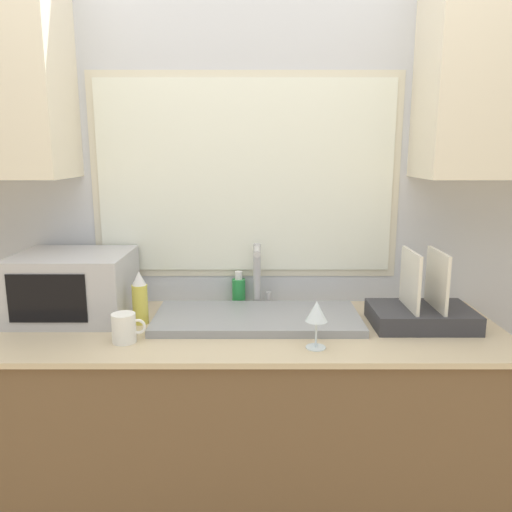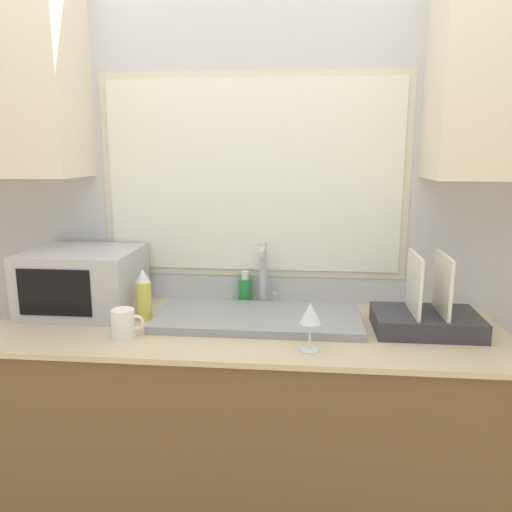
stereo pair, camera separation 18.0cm
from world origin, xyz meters
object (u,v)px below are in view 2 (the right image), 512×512
at_px(faucet, 264,271).
at_px(soap_bottle, 245,290).
at_px(spray_bottle, 144,295).
at_px(mug_near_sink, 124,323).
at_px(wine_glass, 310,315).
at_px(dish_rack, 426,317).
at_px(microwave, 84,281).

xyz_separation_m(faucet, soap_bottle, (-0.08, 0.04, -0.10)).
bearing_deg(spray_bottle, mug_near_sink, -93.24).
distance_m(faucet, soap_bottle, 0.14).
distance_m(faucet, mug_near_sink, 0.63).
relative_size(mug_near_sink, wine_glass, 0.72).
bearing_deg(dish_rack, microwave, 175.47).
relative_size(spray_bottle, soap_bottle, 1.43).
bearing_deg(mug_near_sink, spray_bottle, 86.76).
height_order(microwave, mug_near_sink, microwave).
height_order(faucet, mug_near_sink, faucet).
bearing_deg(soap_bottle, microwave, -165.31).
bearing_deg(microwave, wine_glass, -19.68).
relative_size(spray_bottle, wine_glass, 1.26).
bearing_deg(microwave, mug_near_sink, -45.96).
bearing_deg(faucet, soap_bottle, 152.30).
height_order(microwave, spray_bottle, microwave).
relative_size(microwave, spray_bottle, 2.13).
xyz_separation_m(faucet, dish_rack, (0.62, -0.23, -0.10)).
xyz_separation_m(soap_bottle, wine_glass, (0.28, -0.50, 0.06)).
distance_m(faucet, spray_bottle, 0.50).
bearing_deg(faucet, mug_near_sink, -138.93).
relative_size(dish_rack, wine_glass, 2.30).
bearing_deg(soap_bottle, spray_bottle, -145.65).
xyz_separation_m(spray_bottle, soap_bottle, (0.37, 0.25, -0.04)).
bearing_deg(wine_glass, spray_bottle, 158.95).
bearing_deg(spray_bottle, faucet, 24.75).
xyz_separation_m(faucet, microwave, (-0.73, -0.13, -0.03)).
height_order(microwave, soap_bottle, microwave).
bearing_deg(microwave, dish_rack, -4.53).
distance_m(soap_bottle, wine_glass, 0.58).
height_order(mug_near_sink, wine_glass, wine_glass).
bearing_deg(spray_bottle, wine_glass, -21.05).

